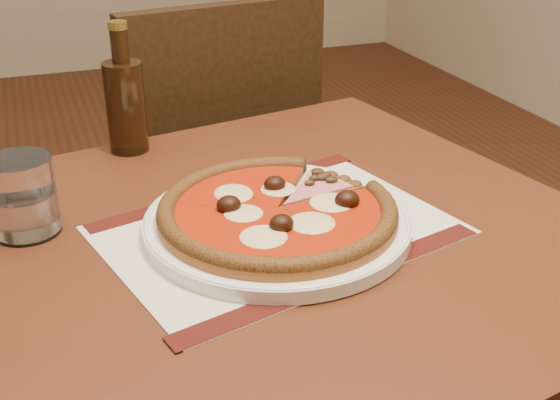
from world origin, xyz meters
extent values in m
cube|color=#572714|center=(0.40, -0.58, 0.73)|extent=(0.93, 0.93, 0.04)
cylinder|color=#572714|center=(-0.01, -0.30, 0.35)|extent=(0.05, 0.05, 0.71)
cylinder|color=#572714|center=(0.68, -0.17, 0.35)|extent=(0.05, 0.05, 0.71)
cube|color=black|center=(0.45, 0.19, 0.45)|extent=(0.51, 0.51, 0.04)
cylinder|color=black|center=(0.61, 0.41, 0.21)|extent=(0.04, 0.04, 0.43)
cylinder|color=black|center=(0.24, 0.34, 0.21)|extent=(0.04, 0.04, 0.43)
cylinder|color=black|center=(0.67, 0.03, 0.21)|extent=(0.04, 0.04, 0.43)
cylinder|color=black|center=(0.30, -0.03, 0.21)|extent=(0.04, 0.04, 0.43)
cube|color=black|center=(0.49, -0.01, 0.70)|extent=(0.44, 0.11, 0.46)
cube|color=white|center=(0.39, -0.59, 0.75)|extent=(0.49, 0.40, 0.00)
cylinder|color=white|center=(0.39, -0.59, 0.76)|extent=(0.35, 0.35, 0.02)
cylinder|color=#A05426|center=(0.39, -0.59, 0.78)|extent=(0.31, 0.31, 0.01)
torus|color=brown|center=(0.39, -0.59, 0.78)|extent=(0.31, 0.31, 0.02)
cylinder|color=#A71F08|center=(0.39, -0.59, 0.78)|extent=(0.27, 0.27, 0.00)
ellipsoid|color=beige|center=(0.40, -0.54, 0.79)|extent=(0.05, 0.05, 0.01)
ellipsoid|color=beige|center=(0.34, -0.52, 0.79)|extent=(0.05, 0.05, 0.01)
ellipsoid|color=beige|center=(0.34, -0.59, 0.79)|extent=(0.05, 0.05, 0.01)
ellipsoid|color=beige|center=(0.34, -0.66, 0.79)|extent=(0.05, 0.05, 0.01)
ellipsoid|color=beige|center=(0.41, -0.63, 0.79)|extent=(0.05, 0.05, 0.01)
ellipsoid|color=beige|center=(0.47, -0.60, 0.79)|extent=(0.05, 0.05, 0.01)
ellipsoid|color=black|center=(0.40, -0.53, 0.80)|extent=(0.03, 0.03, 0.02)
ellipsoid|color=black|center=(0.30, -0.56, 0.80)|extent=(0.03, 0.03, 0.02)
ellipsoid|color=black|center=(0.37, -0.65, 0.80)|extent=(0.03, 0.03, 0.02)
ellipsoid|color=black|center=(0.47, -0.61, 0.80)|extent=(0.03, 0.03, 0.02)
ellipsoid|color=#3D2816|center=(0.44, -0.57, 0.79)|extent=(0.02, 0.01, 0.01)
ellipsoid|color=#3D2816|center=(0.48, -0.55, 0.79)|extent=(0.02, 0.01, 0.01)
ellipsoid|color=#3D2816|center=(0.44, -0.56, 0.79)|extent=(0.02, 0.01, 0.01)
ellipsoid|color=#3D2816|center=(0.47, -0.53, 0.79)|extent=(0.02, 0.01, 0.01)
ellipsoid|color=#3D2816|center=(0.44, -0.55, 0.79)|extent=(0.02, 0.01, 0.01)
ellipsoid|color=#3D2816|center=(0.46, -0.52, 0.79)|extent=(0.02, 0.01, 0.01)
cylinder|color=white|center=(0.08, -0.48, 0.80)|extent=(0.10, 0.10, 0.10)
cylinder|color=#351F0D|center=(0.25, -0.24, 0.82)|extent=(0.06, 0.06, 0.15)
cylinder|color=#351F0D|center=(0.25, -0.24, 0.92)|extent=(0.03, 0.03, 0.06)
cylinder|color=olive|center=(0.25, -0.24, 0.96)|extent=(0.03, 0.03, 0.01)
camera|label=1|loc=(0.11, -1.34, 1.19)|focal=45.00mm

